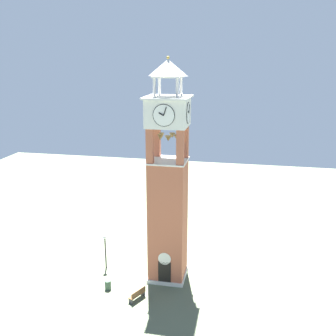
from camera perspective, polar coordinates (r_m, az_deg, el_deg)
name	(u,v)px	position (r m, az deg, el deg)	size (l,w,h in m)	color
ground	(168,276)	(35.69, 0.00, -15.81)	(80.00, 80.00, 0.00)	#5B664C
clock_tower	(168,193)	(32.22, 0.00, -3.75)	(3.58, 3.58, 19.02)	#AD5B42
park_bench	(137,295)	(32.56, -4.58, -18.31)	(1.13, 1.62, 0.95)	brown
lamp_post	(105,245)	(36.17, -9.36, -11.26)	(0.36, 0.36, 3.37)	black
trash_bin	(108,285)	(34.13, -8.95, -16.86)	(0.52, 0.52, 0.80)	#38513D
shrub_near_entry	(177,257)	(37.57, 1.29, -13.09)	(1.20, 1.20, 1.09)	#336638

